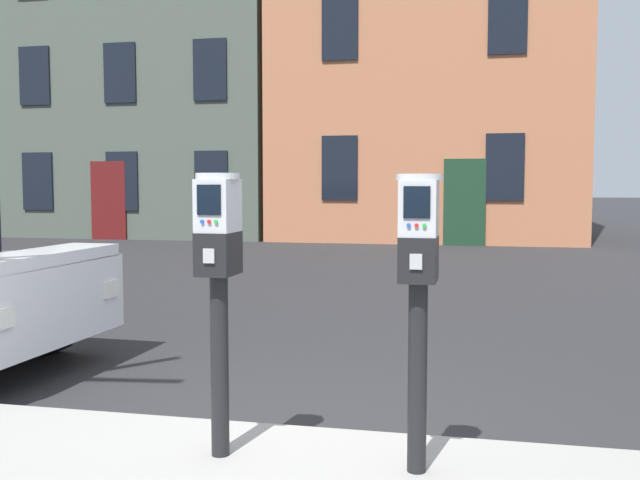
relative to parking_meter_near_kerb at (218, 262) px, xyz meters
name	(u,v)px	position (x,y,z in m)	size (l,w,h in m)	color
ground_plane	(275,462)	(0.19, 0.31, -1.11)	(160.00, 160.00, 0.00)	#28282B
parking_meter_near_kerb	(218,262)	(0.00, 0.00, 0.00)	(0.22, 0.25, 1.41)	black
parking_meter_twin_adjacent	(419,268)	(0.98, 0.00, 0.00)	(0.22, 0.25, 1.41)	black
townhouse_cream_stone	(173,47)	(-8.07, 17.97, 4.60)	(7.56, 7.00, 11.42)	#4C564C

